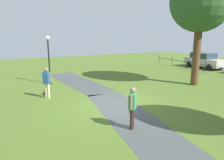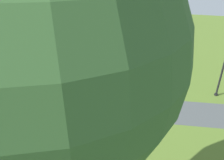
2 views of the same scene
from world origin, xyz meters
name	(u,v)px [view 2 (image 2 of 2)]	position (x,y,z in m)	size (l,w,h in m)	color
ground_plane	(102,101)	(0.00, 0.00, 0.00)	(48.00, 48.00, 0.00)	#4D6725
footpath_segment_near	(219,115)	(-6.02, -0.14, 0.00)	(8.17, 2.88, 0.01)	#444848
footpath_segment_mid	(71,94)	(1.93, -0.24, 0.00)	(8.20, 3.07, 0.01)	#444848
large_shade_tree	(54,56)	(-1.36, 6.92, 5.53)	(4.00, 4.00, 7.59)	brown
lawn_boulder	(59,56)	(4.79, -4.65, 0.34)	(1.17, 1.08, 0.68)	slate
woman_with_handbag	(157,67)	(-2.71, -2.89, 1.00)	(0.43, 0.42, 1.72)	beige
man_near_boulder	(60,74)	(2.76, -0.75, 0.93)	(0.42, 0.42, 1.62)	black
passerby_on_path	(93,45)	(2.33, -5.80, 1.05)	(0.52, 0.25, 1.80)	#2C2733
handbag_on_grass	(167,81)	(-3.39, -2.87, 0.14)	(0.38, 0.38, 0.31)	maroon
backpack_by_boulder	(51,55)	(5.56, -4.89, 0.19)	(0.34, 0.34, 0.40)	gray
frisbee_on_grass	(139,64)	(-1.30, -5.37, 0.01)	(0.23, 0.23, 0.02)	#E3AA0B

